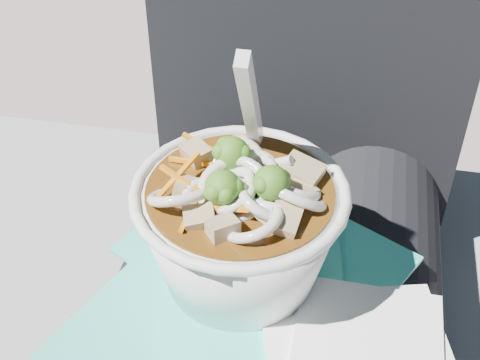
% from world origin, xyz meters
% --- Properties ---
extents(lap, '(0.32, 0.48, 0.15)m').
position_xyz_m(lap, '(0.00, 0.00, 0.55)').
color(lap, black).
rests_on(lap, stone_ledge).
extents(person_body, '(0.34, 0.94, 1.02)m').
position_xyz_m(person_body, '(-0.00, 0.09, 0.57)').
color(person_body, black).
rests_on(person_body, ground).
extents(plastic_bag, '(0.30, 0.36, 0.02)m').
position_xyz_m(plastic_bag, '(-0.03, -0.03, 0.64)').
color(plastic_bag, '#30C9B0').
rests_on(plastic_bag, lap).
extents(napkins, '(0.17, 0.17, 0.01)m').
position_xyz_m(napkins, '(0.08, -0.06, 0.65)').
color(napkins, white).
rests_on(napkins, plastic_bag).
extents(udon_bowl, '(0.18, 0.18, 0.21)m').
position_xyz_m(udon_bowl, '(-0.03, 0.00, 0.70)').
color(udon_bowl, white).
rests_on(udon_bowl, plastic_bag).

